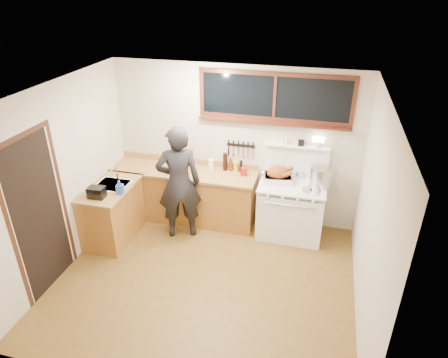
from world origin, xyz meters
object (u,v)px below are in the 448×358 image
(vintage_stove, at_px, (291,208))
(man, at_px, (179,183))
(roast_turkey, at_px, (278,175))
(cutting_board, at_px, (178,167))

(vintage_stove, relative_size, man, 0.86)
(roast_turkey, bearing_deg, man, -160.44)
(vintage_stove, xyz_separation_m, roast_turkey, (-0.24, 0.06, 0.54))
(vintage_stove, bearing_deg, man, -164.97)
(vintage_stove, height_order, man, man)
(man, xyz_separation_m, cutting_board, (-0.19, 0.47, 0.03))
(vintage_stove, distance_m, man, 1.81)
(roast_turkey, bearing_deg, cutting_board, -178.50)
(vintage_stove, distance_m, cutting_board, 1.95)
(cutting_board, distance_m, roast_turkey, 1.64)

